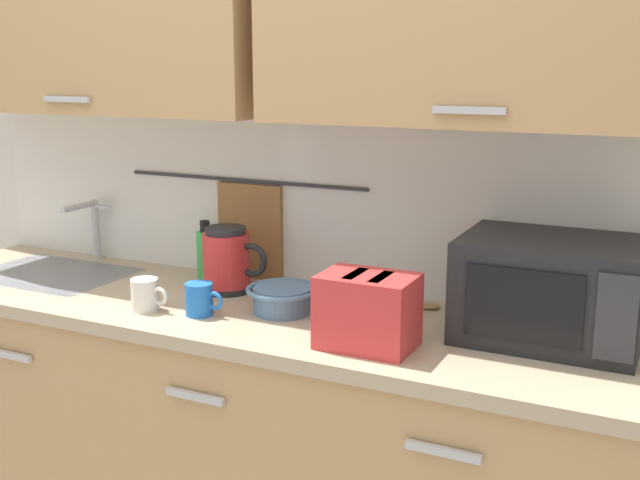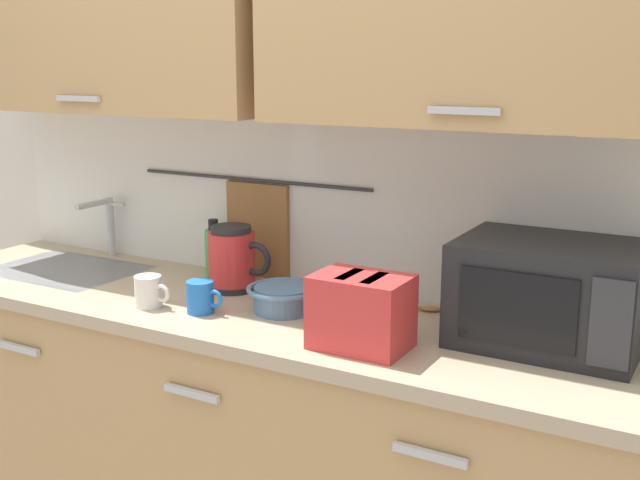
# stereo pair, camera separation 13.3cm
# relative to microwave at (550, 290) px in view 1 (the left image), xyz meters

# --- Properties ---
(counter_unit) EXTENTS (2.53, 0.64, 0.90)m
(counter_unit) POSITION_rel_microwave_xyz_m (-0.85, -0.11, -0.58)
(counter_unit) COLOR tan
(counter_unit) RESTS_ON ground
(back_wall_assembly) EXTENTS (3.70, 0.41, 2.50)m
(back_wall_assembly) POSITION_rel_microwave_xyz_m (-0.84, 0.13, 0.49)
(back_wall_assembly) COLOR silver
(back_wall_assembly) RESTS_ON ground
(sink_faucet) EXTENTS (0.09, 0.17, 0.22)m
(sink_faucet) POSITION_rel_microwave_xyz_m (-1.66, 0.12, 0.01)
(sink_faucet) COLOR #B2B5BA
(sink_faucet) RESTS_ON counter_unit
(microwave) EXTENTS (0.46, 0.35, 0.27)m
(microwave) POSITION_rel_microwave_xyz_m (0.00, 0.00, 0.00)
(microwave) COLOR black
(microwave) RESTS_ON counter_unit
(electric_kettle) EXTENTS (0.23, 0.16, 0.21)m
(electric_kettle) POSITION_rel_microwave_xyz_m (-0.99, 0.00, -0.03)
(electric_kettle) COLOR black
(electric_kettle) RESTS_ON counter_unit
(dish_soap_bottle) EXTENTS (0.06, 0.06, 0.20)m
(dish_soap_bottle) POSITION_rel_microwave_xyz_m (-1.15, 0.10, -0.05)
(dish_soap_bottle) COLOR green
(dish_soap_bottle) RESTS_ON counter_unit
(mug_near_sink) EXTENTS (0.12, 0.08, 0.09)m
(mug_near_sink) POSITION_rel_microwave_xyz_m (-1.11, -0.27, -0.09)
(mug_near_sink) COLOR silver
(mug_near_sink) RESTS_ON counter_unit
(mixing_bowl) EXTENTS (0.21, 0.21, 0.08)m
(mixing_bowl) POSITION_rel_microwave_xyz_m (-0.74, -0.11, -0.09)
(mixing_bowl) COLOR #4C7093
(mixing_bowl) RESTS_ON counter_unit
(toaster) EXTENTS (0.26, 0.17, 0.19)m
(toaster) POSITION_rel_microwave_xyz_m (-0.41, -0.26, -0.04)
(toaster) COLOR red
(toaster) RESTS_ON counter_unit
(mug_by_kettle) EXTENTS (0.12, 0.08, 0.09)m
(mug_by_kettle) POSITION_rel_microwave_xyz_m (-0.94, -0.24, -0.09)
(mug_by_kettle) COLOR blue
(mug_by_kettle) RESTS_ON counter_unit
(wooden_spoon) EXTENTS (0.27, 0.12, 0.01)m
(wooden_spoon) POSITION_rel_microwave_xyz_m (-0.43, 0.08, -0.13)
(wooden_spoon) COLOR #9E7042
(wooden_spoon) RESTS_ON counter_unit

